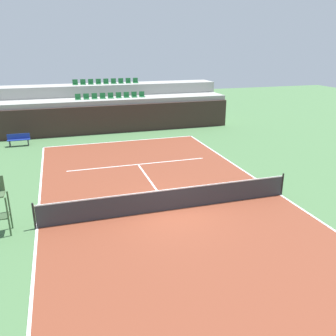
{
  "coord_description": "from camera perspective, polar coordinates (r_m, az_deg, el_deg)",
  "views": [
    {
      "loc": [
        -4.2,
        -13.15,
        6.74
      ],
      "look_at": [
        0.5,
        2.0,
        1.2
      ],
      "focal_mm": 37.86,
      "sensor_mm": 36.0,
      "label": 1
    }
  ],
  "objects": [
    {
      "name": "ground_plane",
      "position": [
        15.36,
        0.45,
        -6.77
      ],
      "size": [
        80.0,
        80.0,
        0.0
      ],
      "primitive_type": "plane",
      "color": "#477042"
    },
    {
      "name": "sideline_right",
      "position": [
        17.64,
        17.61,
        -4.12
      ],
      "size": [
        0.1,
        24.0,
        0.0
      ],
      "primitive_type": "cube",
      "color": "white",
      "rests_on": "court_surface"
    },
    {
      "name": "sideline_left",
      "position": [
        14.82,
        -20.34,
        -9.05
      ],
      "size": [
        0.1,
        24.0,
        0.0
      ],
      "primitive_type": "cube",
      "color": "white",
      "rests_on": "court_surface"
    },
    {
      "name": "player_bench",
      "position": [
        26.96,
        -22.92,
        4.36
      ],
      "size": [
        1.5,
        0.4,
        0.85
      ],
      "color": "navy",
      "rests_on": "ground_plane"
    },
    {
      "name": "stands_tier_lower",
      "position": [
        30.1,
        -9.02,
        8.6
      ],
      "size": [
        19.4,
        2.4,
        2.59
      ],
      "primitive_type": "cube",
      "color": "#9E9E99",
      "rests_on": "ground_plane"
    },
    {
      "name": "seating_row_upper",
      "position": [
        32.23,
        -9.93,
        13.43
      ],
      "size": [
        5.69,
        0.44,
        0.44
      ],
      "color": "#1E6633",
      "rests_on": "stands_tier_upper"
    },
    {
      "name": "stands_tier_upper",
      "position": [
        32.37,
        -9.72,
        10.12
      ],
      "size": [
        19.4,
        2.4,
        3.5
      ],
      "primitive_type": "cube",
      "color": "#9E9E99",
      "rests_on": "ground_plane"
    },
    {
      "name": "baseline_far",
      "position": [
        26.32,
        -7.49,
        4.28
      ],
      "size": [
        11.0,
        0.1,
        0.0
      ],
      "primitive_type": "cube",
      "color": "white",
      "rests_on": "court_surface"
    },
    {
      "name": "seating_row_lower",
      "position": [
        29.97,
        -9.19,
        11.29
      ],
      "size": [
        5.69,
        0.44,
        0.44
      ],
      "color": "#1E6633",
      "rests_on": "stands_tier_lower"
    },
    {
      "name": "back_wall",
      "position": [
        28.83,
        -8.59,
        7.77
      ],
      "size": [
        19.4,
        0.3,
        2.21
      ],
      "primitive_type": "cube",
      "color": "#33231E",
      "rests_on": "ground_plane"
    },
    {
      "name": "tennis_net",
      "position": [
        15.14,
        0.45,
        -5.04
      ],
      "size": [
        11.08,
        0.08,
        1.07
      ],
      "color": "black",
      "rests_on": "court_surface"
    },
    {
      "name": "centre_service_line",
      "position": [
        18.17,
        -2.62,
        -2.5
      ],
      "size": [
        0.1,
        6.4,
        0.0
      ],
      "primitive_type": "cube",
      "color": "white",
      "rests_on": "court_surface"
    },
    {
      "name": "service_line_far",
      "position": [
        21.09,
        -4.83,
        0.59
      ],
      "size": [
        8.26,
        0.1,
        0.0
      ],
      "primitive_type": "cube",
      "color": "white",
      "rests_on": "court_surface"
    },
    {
      "name": "court_surface",
      "position": [
        15.36,
        0.45,
        -6.76
      ],
      "size": [
        11.0,
        24.0,
        0.01
      ],
      "primitive_type": "cube",
      "color": "brown",
      "rests_on": "ground_plane"
    }
  ]
}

